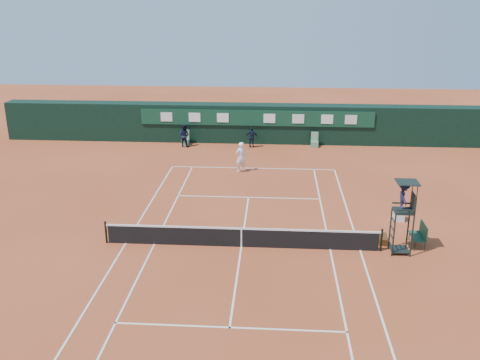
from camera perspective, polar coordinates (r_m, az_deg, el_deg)
name	(u,v)px	position (r m, az deg, el deg)	size (l,w,h in m)	color
ground	(241,247)	(25.13, 0.15, -7.14)	(90.00, 90.00, 0.00)	#AB4B28
court_lines	(241,247)	(25.12, 0.15, -7.13)	(11.05, 23.85, 0.01)	silver
tennis_net	(241,237)	(24.91, 0.15, -6.09)	(12.90, 0.10, 1.10)	black
back_wall	(257,123)	(42.34, 1.80, 6.08)	(40.00, 1.65, 3.00)	black
linesman_chair_left	(186,141)	(41.97, -5.83, 4.19)	(0.55, 0.50, 1.15)	#5B8C67
linesman_chair_right	(315,143)	(41.50, 7.95, 3.93)	(0.55, 0.50, 1.15)	#5A8965
umpire_chair	(404,202)	(24.71, 17.09, -2.28)	(0.96, 0.95, 3.42)	black
player_bench	(420,234)	(26.37, 18.65, -5.46)	(0.55, 1.20, 1.10)	#183C26
tennis_bag	(383,239)	(26.37, 15.00, -6.12)	(0.38, 0.86, 0.32)	black
cooler	(398,214)	(28.99, 16.55, -3.55)	(0.57, 0.57, 0.65)	silver
tennis_ball	(292,199)	(30.77, 5.53, -2.04)	(0.07, 0.07, 0.07)	#CAE635
player	(241,157)	(35.16, 0.08, 2.47)	(0.74, 0.48, 2.02)	white
ball_kid_left	(184,135)	(41.33, -5.97, 4.76)	(0.86, 0.67, 1.76)	black
ball_kid_right	(252,137)	(40.88, 1.27, 4.58)	(0.94, 0.39, 1.61)	black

